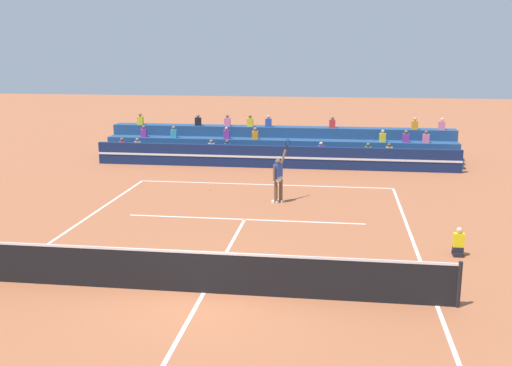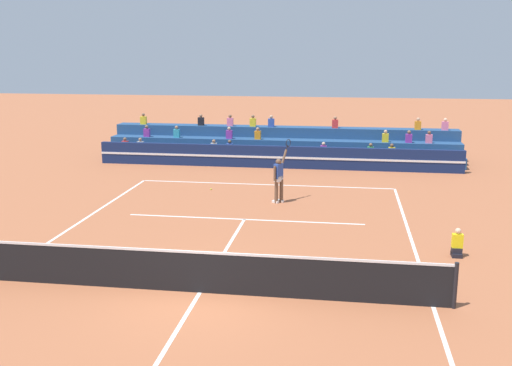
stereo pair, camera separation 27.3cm
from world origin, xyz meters
The scene contains 8 objects.
ground_plane centered at (0.00, 0.00, 0.00)m, with size 120.00×120.00×0.00m, color #AD603D.
court_lines centered at (0.00, 0.00, 0.00)m, with size 11.10×23.90×0.01m.
tennis_net centered at (0.00, 0.00, 0.54)m, with size 12.00×0.10×1.10m.
sponsor_banner_wall centered at (0.00, 15.67, 0.55)m, with size 18.00×0.26×1.10m.
bleacher_stand centered at (0.00, 18.21, 0.65)m, with size 18.49×2.85×2.28m.
ball_kid_courtside centered at (6.61, 3.61, 0.33)m, with size 0.30×0.36×0.84m.
tennis_player centered at (0.91, 8.93, 0.99)m, with size 0.67×1.00×2.44m.
tennis_ball centered at (-2.13, 10.58, 0.03)m, with size 0.07×0.07×0.07m, color #C6DB33.
Camera 2 is at (3.38, -13.23, 5.80)m, focal length 42.00 mm.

